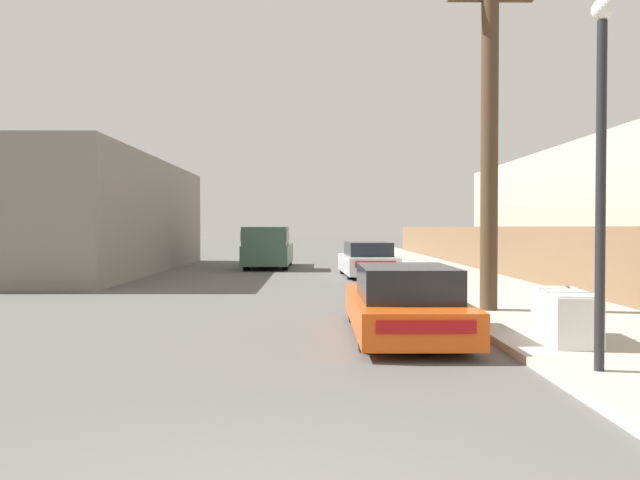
{
  "coord_description": "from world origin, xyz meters",
  "views": [
    {
      "loc": [
        0.31,
        -3.5,
        1.88
      ],
      "look_at": [
        0.43,
        7.41,
        1.65
      ],
      "focal_mm": 35.0,
      "sensor_mm": 36.0,
      "label": 1
    }
  ],
  "objects_px": {
    "pickup_truck": "(268,248)",
    "utility_pole": "(489,134)",
    "discarded_fridge": "(565,316)",
    "car_parked_mid": "(367,260)",
    "parked_sports_car_red": "(404,303)",
    "street_lamp": "(601,155)"
  },
  "relations": [
    {
      "from": "discarded_fridge",
      "to": "car_parked_mid",
      "type": "distance_m",
      "value": 14.16
    },
    {
      "from": "discarded_fridge",
      "to": "pickup_truck",
      "type": "relative_size",
      "value": 0.31
    },
    {
      "from": "pickup_truck",
      "to": "discarded_fridge",
      "type": "bearing_deg",
      "value": 108.23
    },
    {
      "from": "discarded_fridge",
      "to": "street_lamp",
      "type": "height_order",
      "value": "street_lamp"
    },
    {
      "from": "parked_sports_car_red",
      "to": "street_lamp",
      "type": "xyz_separation_m",
      "value": [
        1.94,
        -3.14,
        2.19
      ]
    },
    {
      "from": "pickup_truck",
      "to": "utility_pole",
      "type": "height_order",
      "value": "utility_pole"
    },
    {
      "from": "car_parked_mid",
      "to": "pickup_truck",
      "type": "distance_m",
      "value": 6.21
    },
    {
      "from": "discarded_fridge",
      "to": "utility_pole",
      "type": "xyz_separation_m",
      "value": [
        -0.16,
        3.62,
        3.33
      ]
    },
    {
      "from": "parked_sports_car_red",
      "to": "utility_pole",
      "type": "height_order",
      "value": "utility_pole"
    },
    {
      "from": "car_parked_mid",
      "to": "utility_pole",
      "type": "height_order",
      "value": "utility_pole"
    },
    {
      "from": "pickup_truck",
      "to": "street_lamp",
      "type": "height_order",
      "value": "street_lamp"
    },
    {
      "from": "discarded_fridge",
      "to": "utility_pole",
      "type": "bearing_deg",
      "value": 99.53
    },
    {
      "from": "pickup_truck",
      "to": "car_parked_mid",
      "type": "bearing_deg",
      "value": 132.1
    },
    {
      "from": "utility_pole",
      "to": "street_lamp",
      "type": "height_order",
      "value": "utility_pole"
    },
    {
      "from": "discarded_fridge",
      "to": "car_parked_mid",
      "type": "height_order",
      "value": "car_parked_mid"
    },
    {
      "from": "utility_pole",
      "to": "parked_sports_car_red",
      "type": "bearing_deg",
      "value": -131.24
    },
    {
      "from": "parked_sports_car_red",
      "to": "car_parked_mid",
      "type": "bearing_deg",
      "value": 88.17
    },
    {
      "from": "car_parked_mid",
      "to": "pickup_truck",
      "type": "relative_size",
      "value": 0.8
    },
    {
      "from": "parked_sports_car_red",
      "to": "street_lamp",
      "type": "distance_m",
      "value": 4.29
    },
    {
      "from": "parked_sports_car_red",
      "to": "utility_pole",
      "type": "xyz_separation_m",
      "value": [
        2.17,
        2.47,
        3.28
      ]
    },
    {
      "from": "discarded_fridge",
      "to": "street_lamp",
      "type": "distance_m",
      "value": 3.02
    },
    {
      "from": "parked_sports_car_red",
      "to": "car_parked_mid",
      "type": "xyz_separation_m",
      "value": [
        0.49,
        12.89,
        0.05
      ]
    }
  ]
}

